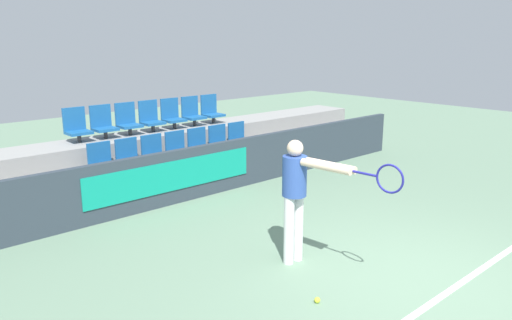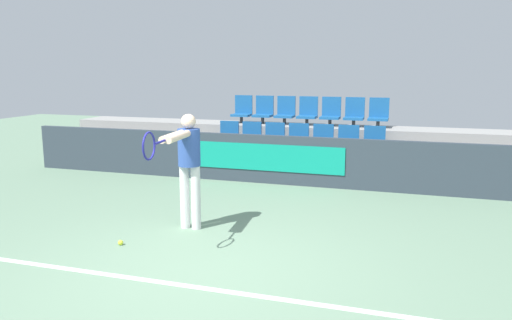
% 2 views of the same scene
% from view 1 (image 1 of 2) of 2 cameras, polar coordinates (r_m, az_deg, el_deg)
% --- Properties ---
extents(ground_plane, '(30.00, 30.00, 0.00)m').
position_cam_1_polar(ground_plane, '(6.35, 17.55, -12.99)').
color(ground_plane, slate).
extents(court_baseline, '(6.28, 0.08, 0.01)m').
position_cam_1_polar(court_baseline, '(6.19, 20.92, -14.01)').
color(court_baseline, white).
rests_on(court_baseline, ground).
extents(barrier_wall, '(11.24, 0.14, 0.93)m').
position_cam_1_polar(barrier_wall, '(8.93, -6.59, -1.34)').
color(barrier_wall, '#2D3842').
rests_on(barrier_wall, ground).
extents(bleacher_tier_front, '(10.84, 0.92, 0.49)m').
position_cam_1_polar(bleacher_tier_front, '(9.43, -8.42, -1.98)').
color(bleacher_tier_front, gray).
rests_on(bleacher_tier_front, ground).
extents(bleacher_tier_middle, '(10.84, 0.92, 0.98)m').
position_cam_1_polar(bleacher_tier_middle, '(10.13, -11.40, 0.43)').
color(bleacher_tier_middle, gray).
rests_on(bleacher_tier_middle, ground).
extents(stadium_chair_0, '(0.41, 0.36, 0.61)m').
position_cam_1_polar(stadium_chair_0, '(8.70, -17.19, -0.30)').
color(stadium_chair_0, '#333333').
rests_on(stadium_chair_0, bleacher_tier_front).
extents(stadium_chair_1, '(0.41, 0.36, 0.61)m').
position_cam_1_polar(stadium_chair_1, '(8.91, -14.30, 0.22)').
color(stadium_chair_1, '#333333').
rests_on(stadium_chair_1, bleacher_tier_front).
extents(stadium_chair_2, '(0.41, 0.36, 0.61)m').
position_cam_1_polar(stadium_chair_2, '(9.14, -11.55, 0.73)').
color(stadium_chair_2, '#333333').
rests_on(stadium_chair_2, bleacher_tier_front).
extents(stadium_chair_3, '(0.41, 0.36, 0.61)m').
position_cam_1_polar(stadium_chair_3, '(9.40, -8.94, 1.20)').
color(stadium_chair_3, '#333333').
rests_on(stadium_chair_3, bleacher_tier_front).
extents(stadium_chair_4, '(0.41, 0.36, 0.61)m').
position_cam_1_polar(stadium_chair_4, '(9.67, -6.48, 1.64)').
color(stadium_chair_4, '#333333').
rests_on(stadium_chair_4, bleacher_tier_front).
extents(stadium_chair_5, '(0.41, 0.36, 0.61)m').
position_cam_1_polar(stadium_chair_5, '(9.97, -4.15, 2.06)').
color(stadium_chair_5, '#333333').
rests_on(stadium_chair_5, bleacher_tier_front).
extents(stadium_chair_6, '(0.41, 0.36, 0.61)m').
position_cam_1_polar(stadium_chair_6, '(10.27, -1.96, 2.45)').
color(stadium_chair_6, '#333333').
rests_on(stadium_chair_6, bleacher_tier_front).
extents(stadium_chair_7, '(0.41, 0.36, 0.61)m').
position_cam_1_polar(stadium_chair_7, '(9.43, -19.81, 3.61)').
color(stadium_chair_7, '#333333').
rests_on(stadium_chair_7, bleacher_tier_middle).
extents(stadium_chair_8, '(0.41, 0.36, 0.61)m').
position_cam_1_polar(stadium_chair_8, '(9.63, -17.08, 4.02)').
color(stadium_chair_8, '#333333').
rests_on(stadium_chair_8, bleacher_tier_middle).
extents(stadium_chair_9, '(0.41, 0.36, 0.61)m').
position_cam_1_polar(stadium_chair_9, '(9.85, -14.46, 4.40)').
color(stadium_chair_9, '#333333').
rests_on(stadium_chair_9, bleacher_tier_middle).
extents(stadium_chair_10, '(0.41, 0.36, 0.61)m').
position_cam_1_polar(stadium_chair_10, '(10.08, -11.95, 4.76)').
color(stadium_chair_10, '#333333').
rests_on(stadium_chair_10, bleacher_tier_middle).
extents(stadium_chair_11, '(0.41, 0.36, 0.61)m').
position_cam_1_polar(stadium_chair_11, '(10.34, -9.57, 5.09)').
color(stadium_chair_11, '#333333').
rests_on(stadium_chair_11, bleacher_tier_middle).
extents(stadium_chair_12, '(0.41, 0.36, 0.61)m').
position_cam_1_polar(stadium_chair_12, '(10.61, -7.30, 5.40)').
color(stadium_chair_12, '#333333').
rests_on(stadium_chair_12, bleacher_tier_middle).
extents(stadium_chair_13, '(0.41, 0.36, 0.61)m').
position_cam_1_polar(stadium_chair_13, '(10.90, -5.14, 5.68)').
color(stadium_chair_13, '#333333').
rests_on(stadium_chair_13, bleacher_tier_middle).
extents(tennis_player, '(0.31, 1.58, 1.59)m').
position_cam_1_polar(tennis_player, '(6.15, 5.05, -3.36)').
color(tennis_player, silver).
rests_on(tennis_player, ground).
extents(tennis_ball, '(0.07, 0.07, 0.07)m').
position_cam_1_polar(tennis_ball, '(5.65, 7.01, -15.60)').
color(tennis_ball, '#CCDB33').
rests_on(tennis_ball, ground).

